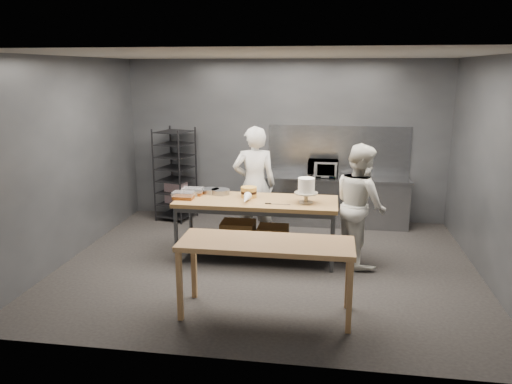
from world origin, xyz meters
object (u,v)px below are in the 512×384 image
(near_counter, at_px, (266,249))
(frosted_cake_stand, at_px, (306,187))
(work_table, at_px, (255,222))
(chef_right, at_px, (360,205))
(chef_behind, at_px, (254,185))
(layer_cake, at_px, (249,192))
(speed_rack, at_px, (175,175))
(microwave, at_px, (323,168))

(near_counter, bearing_deg, frosted_cake_stand, 77.96)
(work_table, relative_size, chef_right, 1.34)
(near_counter, xyz_separation_m, frosted_cake_stand, (0.36, 1.69, 0.34))
(chef_behind, height_order, layer_cake, chef_behind)
(speed_rack, bearing_deg, microwave, 1.65)
(work_table, distance_m, speed_rack, 2.59)
(microwave, xyz_separation_m, frosted_cake_stand, (-0.20, -1.98, 0.10))
(near_counter, bearing_deg, layer_cake, 105.29)
(work_table, xyz_separation_m, chef_behind, (-0.13, 0.75, 0.39))
(layer_cake, bearing_deg, chef_behind, 91.17)
(near_counter, distance_m, microwave, 3.72)
(chef_behind, distance_m, microwave, 1.58)
(chef_behind, xyz_separation_m, frosted_cake_stand, (0.89, -0.83, 0.18))
(frosted_cake_stand, bearing_deg, chef_behind, 136.93)
(microwave, relative_size, frosted_cake_stand, 1.46)
(chef_right, bearing_deg, microwave, -6.11)
(near_counter, xyz_separation_m, microwave, (0.56, 3.67, 0.24))
(chef_behind, bearing_deg, work_table, 87.52)
(speed_rack, relative_size, frosted_cake_stand, 4.71)
(near_counter, relative_size, microwave, 3.69)
(work_table, xyz_separation_m, chef_right, (1.55, 0.04, 0.32))
(near_counter, height_order, layer_cake, layer_cake)
(work_table, xyz_separation_m, speed_rack, (-1.81, 1.82, 0.28))
(work_table, xyz_separation_m, microwave, (0.96, 1.90, 0.48))
(chef_right, bearing_deg, chef_behind, 43.34)
(near_counter, bearing_deg, work_table, 102.88)
(work_table, xyz_separation_m, near_counter, (0.40, -1.76, 0.24))
(chef_behind, relative_size, microwave, 3.57)
(frosted_cake_stand, relative_size, layer_cake, 1.55)
(work_table, bearing_deg, near_counter, -77.12)
(frosted_cake_stand, xyz_separation_m, layer_cake, (-0.88, 0.20, -0.15))
(microwave, bearing_deg, speed_rack, -178.35)
(work_table, height_order, near_counter, work_table)
(microwave, bearing_deg, layer_cake, -121.14)
(speed_rack, bearing_deg, near_counter, -58.27)
(microwave, bearing_deg, chef_behind, -133.36)
(near_counter, xyz_separation_m, speed_rack, (-2.22, 3.59, 0.04))
(frosted_cake_stand, bearing_deg, work_table, 174.16)
(near_counter, relative_size, layer_cake, 8.32)
(work_table, bearing_deg, chef_right, 1.44)
(work_table, height_order, chef_behind, chef_behind)
(chef_right, relative_size, frosted_cake_stand, 4.82)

